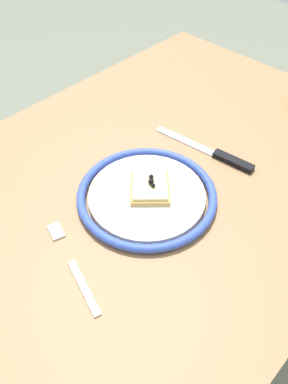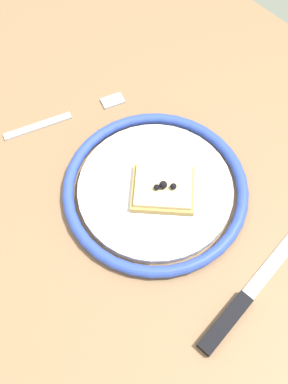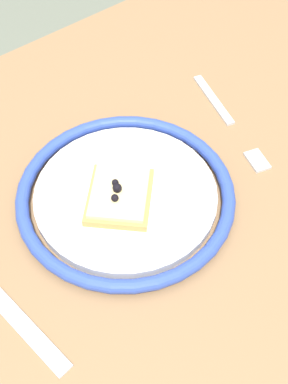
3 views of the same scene
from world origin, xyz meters
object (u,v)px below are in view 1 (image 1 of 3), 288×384
(dining_table, at_px, (145,214))
(knife, at_px, (220,155))
(fork, at_px, (73,265))
(pizza_slice_near, at_px, (150,186))
(plate, at_px, (147,195))

(dining_table, xyz_separation_m, knife, (0.16, -0.06, 0.11))
(dining_table, distance_m, knife, 0.21)
(fork, bearing_deg, pizza_slice_near, 5.42)
(dining_table, height_order, plate, plate)
(plate, distance_m, fork, 0.20)
(dining_table, relative_size, fork, 5.90)
(dining_table, relative_size, knife, 4.83)
(plate, relative_size, knife, 1.12)
(plate, relative_size, fork, 1.37)
(knife, bearing_deg, dining_table, 158.57)
(dining_table, xyz_separation_m, pizza_slice_near, (-0.02, -0.03, 0.12))
(pizza_slice_near, height_order, knife, pizza_slice_near)
(dining_table, relative_size, plate, 4.32)
(plate, relative_size, pizza_slice_near, 2.33)
(dining_table, height_order, knife, knife)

